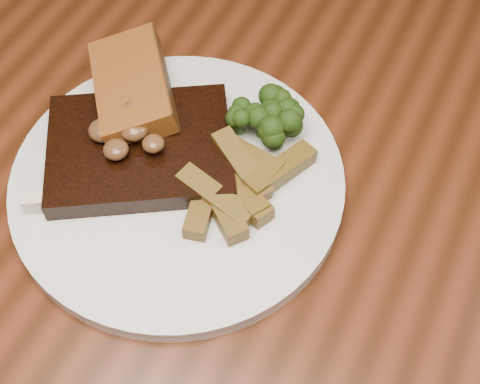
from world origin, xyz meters
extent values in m
cube|color=#4C1F0F|center=(0.00, 0.00, 0.73)|extent=(1.60, 0.90, 0.04)
cylinder|color=black|center=(-0.72, 0.37, 0.35)|extent=(0.07, 0.07, 0.71)
cube|color=black|center=(-0.07, 0.63, 0.41)|extent=(0.50, 0.50, 0.04)
cylinder|color=black|center=(0.04, 0.83, 0.19)|extent=(0.04, 0.04, 0.39)
cylinder|color=black|center=(-0.27, 0.74, 0.19)|extent=(0.04, 0.04, 0.39)
cylinder|color=black|center=(0.14, 0.52, 0.19)|extent=(0.04, 0.04, 0.39)
cylinder|color=black|center=(-0.17, 0.43, 0.19)|extent=(0.04, 0.04, 0.39)
cylinder|color=silver|center=(-0.07, -0.01, 0.76)|extent=(0.32, 0.32, 0.01)
cube|color=black|center=(-0.11, -0.01, 0.77)|extent=(0.21, 0.19, 0.02)
cube|color=beige|center=(-0.11, -0.07, 0.77)|extent=(0.13, 0.09, 0.02)
cube|color=brown|center=(-0.15, 0.04, 0.78)|extent=(0.13, 0.13, 0.03)
camera|label=1|loc=(0.13, -0.30, 1.26)|focal=50.00mm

